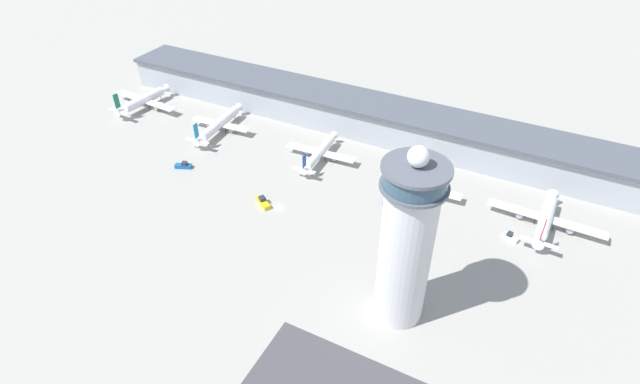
# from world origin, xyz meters

# --- Properties ---
(ground_plane) EXTENTS (1000.00, 1000.00, 0.00)m
(ground_plane) POSITION_xyz_m (0.00, 0.00, 0.00)
(ground_plane) COLOR #9E9B93
(terminal_building) EXTENTS (251.21, 25.00, 15.65)m
(terminal_building) POSITION_xyz_m (0.00, 70.00, 7.92)
(terminal_building) COLOR #A3A8B2
(terminal_building) RESTS_ON ground
(control_tower) EXTENTS (17.60, 17.60, 58.35)m
(control_tower) POSITION_xyz_m (58.30, -26.12, 27.64)
(control_tower) COLOR silver
(control_tower) RESTS_ON ground
(airplane_gate_alpha) EXTENTS (39.95, 33.73, 14.07)m
(airplane_gate_alpha) POSITION_xyz_m (-103.97, 39.31, 4.42)
(airplane_gate_alpha) COLOR white
(airplane_gate_alpha) RESTS_ON ground
(airplane_gate_bravo) EXTENTS (30.62, 38.26, 13.17)m
(airplane_gate_bravo) POSITION_xyz_m (-54.84, 37.32, 4.14)
(airplane_gate_bravo) COLOR white
(airplane_gate_bravo) RESTS_ON ground
(airplane_gate_charlie) EXTENTS (32.02, 33.20, 11.49)m
(airplane_gate_charlie) POSITION_xyz_m (-1.16, 37.38, 3.85)
(airplane_gate_charlie) COLOR white
(airplane_gate_charlie) RESTS_ON ground
(airplane_gate_delta) EXTENTS (31.49, 41.38, 12.83)m
(airplane_gate_delta) POSITION_xyz_m (46.31, 32.61, 3.97)
(airplane_gate_delta) COLOR white
(airplane_gate_delta) RESTS_ON ground
(airplane_gate_echo) EXTENTS (41.73, 32.78, 13.89)m
(airplane_gate_echo) POSITION_xyz_m (92.10, 35.34, 4.21)
(airplane_gate_echo) COLOR silver
(airplane_gate_echo) RESTS_ON ground
(service_truck_catering) EXTENTS (3.71, 8.47, 2.85)m
(service_truck_catering) POSITION_xyz_m (37.04, 23.66, 0.99)
(service_truck_catering) COLOR black
(service_truck_catering) RESTS_ON ground
(service_truck_fuel) EXTENTS (7.44, 5.04, 2.90)m
(service_truck_fuel) POSITION_xyz_m (-50.07, 4.98, 1.01)
(service_truck_fuel) COLOR black
(service_truck_fuel) RESTS_ON ground
(service_truck_baggage) EXTENTS (8.25, 6.50, 3.11)m
(service_truck_baggage) POSITION_xyz_m (-6.09, -0.73, 1.08)
(service_truck_baggage) COLOR black
(service_truck_baggage) RESTS_ON ground
(service_truck_water) EXTENTS (5.98, 3.90, 2.68)m
(service_truck_water) POSITION_xyz_m (82.60, 22.98, 0.93)
(service_truck_water) COLOR black
(service_truck_water) RESTS_ON ground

